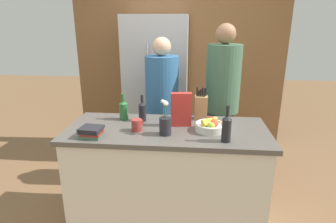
# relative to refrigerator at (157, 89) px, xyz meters

# --- Properties ---
(ground_plane) EXTENTS (14.00, 14.00, 0.00)m
(ground_plane) POSITION_rel_refrigerator_xyz_m (0.27, -1.42, -0.94)
(ground_plane) COLOR brown
(kitchen_island) EXTENTS (1.69, 0.72, 0.94)m
(kitchen_island) POSITION_rel_refrigerator_xyz_m (0.27, -1.42, -0.47)
(kitchen_island) COLOR silver
(kitchen_island) RESTS_ON ground_plane
(back_wall_wood) EXTENTS (2.89, 0.12, 2.60)m
(back_wall_wood) POSITION_rel_refrigerator_xyz_m (0.27, 0.36, 0.36)
(back_wall_wood) COLOR brown
(back_wall_wood) RESTS_ON ground_plane
(refrigerator) EXTENTS (0.80, 0.62, 1.88)m
(refrigerator) POSITION_rel_refrigerator_xyz_m (0.00, 0.00, 0.00)
(refrigerator) COLOR #B7B7BC
(refrigerator) RESTS_ON ground_plane
(fruit_bowl) EXTENTS (0.24, 0.24, 0.11)m
(fruit_bowl) POSITION_rel_refrigerator_xyz_m (0.63, -1.44, 0.05)
(fruit_bowl) COLOR silver
(fruit_bowl) RESTS_ON kitchen_island
(knife_block) EXTENTS (0.11, 0.10, 0.30)m
(knife_block) POSITION_rel_refrigerator_xyz_m (0.56, -1.14, 0.11)
(knife_block) COLOR tan
(knife_block) RESTS_ON kitchen_island
(flower_vase) EXTENTS (0.10, 0.10, 0.29)m
(flower_vase) POSITION_rel_refrigerator_xyz_m (0.27, -1.55, 0.09)
(flower_vase) COLOR #232328
(flower_vase) RESTS_ON kitchen_island
(cereal_box) EXTENTS (0.18, 0.08, 0.29)m
(cereal_box) POSITION_rel_refrigerator_xyz_m (0.39, -1.34, 0.14)
(cereal_box) COLOR red
(cereal_box) RESTS_ON kitchen_island
(coffee_mug) EXTENTS (0.09, 0.12, 0.10)m
(coffee_mug) POSITION_rel_refrigerator_xyz_m (0.03, -1.49, 0.05)
(coffee_mug) COLOR #99332D
(coffee_mug) RESTS_ON kitchen_island
(book_stack) EXTENTS (0.18, 0.17, 0.08)m
(book_stack) POSITION_rel_refrigerator_xyz_m (-0.29, -1.65, 0.04)
(book_stack) COLOR #3D6047
(book_stack) RESTS_ON kitchen_island
(bottle_oil) EXTENTS (0.07, 0.07, 0.28)m
(bottle_oil) POSITION_rel_refrigerator_xyz_m (0.74, -1.64, 0.11)
(bottle_oil) COLOR black
(bottle_oil) RESTS_ON kitchen_island
(bottle_vinegar) EXTENTS (0.08, 0.08, 0.24)m
(bottle_vinegar) POSITION_rel_refrigerator_xyz_m (-0.14, -1.22, 0.09)
(bottle_vinegar) COLOR #286633
(bottle_vinegar) RESTS_ON kitchen_island
(bottle_wine) EXTENTS (0.07, 0.07, 0.24)m
(bottle_wine) POSITION_rel_refrigerator_xyz_m (0.04, -1.25, 0.09)
(bottle_wine) COLOR black
(bottle_wine) RESTS_ON kitchen_island
(person_at_sink) EXTENTS (0.35, 0.35, 1.65)m
(person_at_sink) POSITION_rel_refrigerator_xyz_m (0.15, -0.69, -0.02)
(person_at_sink) COLOR #383842
(person_at_sink) RESTS_ON ground_plane
(person_in_blue) EXTENTS (0.37, 0.37, 1.78)m
(person_in_blue) POSITION_rel_refrigerator_xyz_m (0.80, -0.63, 0.06)
(person_in_blue) COLOR #383842
(person_in_blue) RESTS_ON ground_plane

